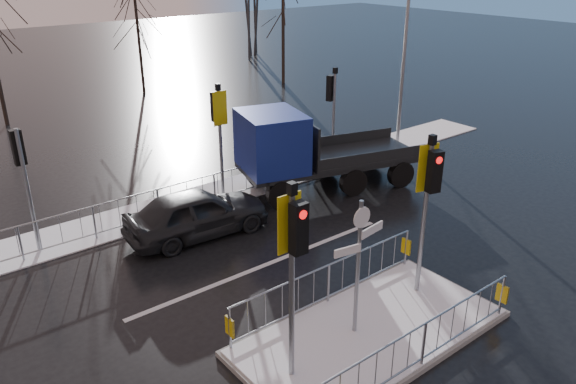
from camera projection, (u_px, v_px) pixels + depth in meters
ground at (370, 335)px, 12.18m from camera, size 120.00×120.00×0.00m
snow_verge at (180, 205)px, 18.35m from camera, size 30.00×2.00×0.04m
lane_markings at (382, 343)px, 11.93m from camera, size 8.00×11.38×0.01m
traffic_island at (371, 320)px, 12.02m from camera, size 6.00×3.04×4.15m
far_kerb_fixtures at (193, 179)px, 17.76m from camera, size 18.00×0.65×3.83m
car_far_lane at (197, 213)px, 16.19m from camera, size 4.31×2.03×1.43m
flatbed_truck at (296, 150)px, 18.79m from camera, size 6.63×3.86×2.90m
tree_far_b at (137, 19)px, 31.20m from camera, size 3.25×3.25×6.14m
street_lamp_right at (407, 39)px, 22.58m from camera, size 1.25×0.18×8.00m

